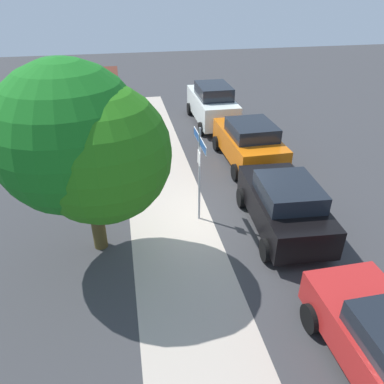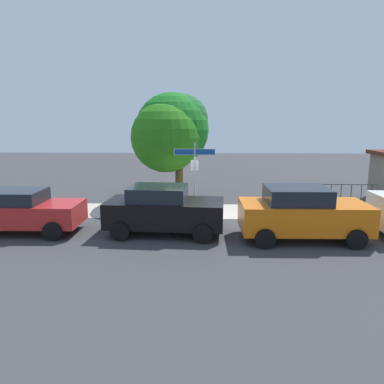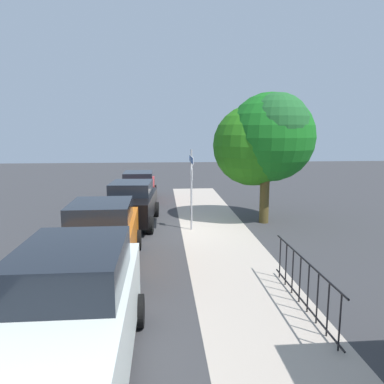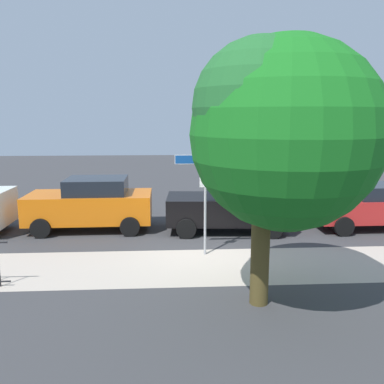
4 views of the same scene
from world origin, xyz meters
TOP-DOWN VIEW (x-y plane):
  - ground_plane at (0.00, 0.00)m, footprint 60.00×60.00m
  - sidewalk_strip at (2.00, 1.30)m, footprint 24.00×2.60m
  - street_sign at (0.02, 0.40)m, footprint 1.66×0.07m
  - shade_tree at (-1.18, 3.51)m, footprint 3.71×4.14m
  - car_red at (-6.08, -1.99)m, footprint 4.13×1.98m
  - car_black at (-1.00, -1.96)m, footprint 4.16×2.23m
  - car_orange at (3.67, -2.43)m, footprint 4.18×2.15m
  - car_white at (8.53, -2.07)m, footprint 4.59×1.98m
  - iron_fence at (6.50, 2.30)m, footprint 3.70×0.04m

SIDE VIEW (x-z plane):
  - ground_plane at x=0.00m, z-range 0.00..0.00m
  - sidewalk_strip at x=2.00m, z-range 0.00..0.00m
  - iron_fence at x=6.50m, z-range 0.02..1.09m
  - car_red at x=-6.08m, z-range 0.03..1.57m
  - car_black at x=-1.00m, z-range 0.02..1.72m
  - car_orange at x=3.67m, z-range 0.01..1.80m
  - car_white at x=8.53m, z-range -0.01..2.06m
  - street_sign at x=0.02m, z-range 0.61..3.68m
  - shade_tree at x=-1.18m, z-range 0.78..6.08m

